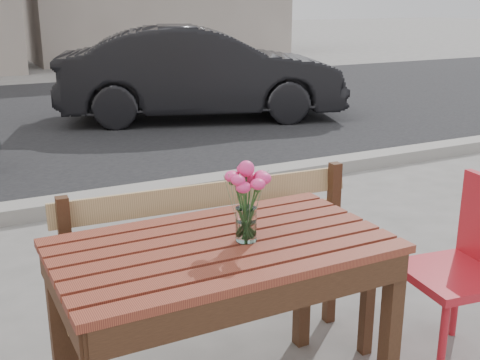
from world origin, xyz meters
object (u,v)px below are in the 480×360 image
object	(u,v)px
red_chair	(471,260)
main_table	(223,273)
main_vase	(246,192)
parked_car	(201,73)

from	to	relation	value
red_chair	main_table	bearing A→B (deg)	-88.41
red_chair	main_vase	size ratio (longest dim) A/B	2.79
main_table	parked_car	size ratio (longest dim) A/B	0.32
red_chair	main_vase	distance (m)	1.21
main_vase	parked_car	bearing A→B (deg)	67.93
main_table	parked_car	xyz separation A→B (m)	(2.49, 5.91, -0.00)
red_chair	parked_car	distance (m)	6.18
main_table	main_vase	bearing A→B (deg)	-19.24
main_vase	parked_car	xyz separation A→B (m)	(2.41, 5.94, -0.32)
main_table	red_chair	distance (m)	1.21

